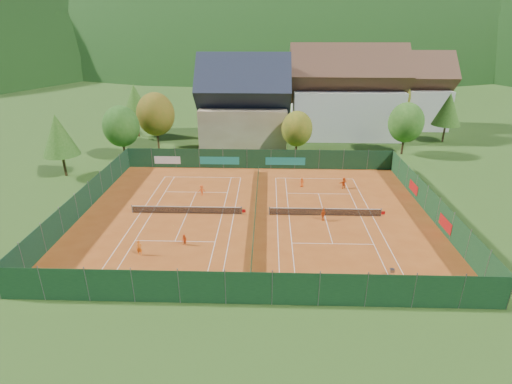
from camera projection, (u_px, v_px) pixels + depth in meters
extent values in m
plane|color=#2A4D18|center=(255.00, 215.00, 46.28)|extent=(600.00, 600.00, 0.00)
cube|color=#A04717|center=(255.00, 215.00, 46.27)|extent=(40.00, 32.00, 0.01)
cube|color=white|center=(203.00, 177.00, 57.43)|extent=(10.97, 0.06, 0.00)
cube|color=white|center=(162.00, 272.00, 35.56)|extent=(10.97, 0.06, 0.00)
cube|color=white|center=(140.00, 213.00, 46.66)|extent=(0.06, 23.77, 0.00)
cube|color=white|center=(234.00, 214.00, 46.34)|extent=(0.06, 23.77, 0.00)
cube|color=white|center=(152.00, 213.00, 46.62)|extent=(0.06, 23.77, 0.00)
cube|color=white|center=(222.00, 214.00, 46.38)|extent=(0.06, 23.77, 0.00)
cube|color=white|center=(196.00, 192.00, 52.39)|extent=(8.23, 0.06, 0.00)
cube|color=white|center=(175.00, 241.00, 40.61)|extent=(8.23, 0.06, 0.00)
cube|color=white|center=(187.00, 214.00, 46.50)|extent=(0.06, 12.80, 0.00)
cube|color=white|center=(314.00, 178.00, 56.96)|extent=(10.97, 0.06, 0.00)
cube|color=white|center=(342.00, 275.00, 35.10)|extent=(10.97, 0.06, 0.00)
cube|color=white|center=(277.00, 215.00, 46.19)|extent=(0.06, 23.77, 0.00)
cube|color=white|center=(372.00, 216.00, 45.87)|extent=(0.06, 23.77, 0.00)
cube|color=white|center=(289.00, 215.00, 46.15)|extent=(0.06, 23.77, 0.00)
cube|color=white|center=(360.00, 216.00, 45.91)|extent=(0.06, 23.77, 0.00)
cube|color=white|center=(318.00, 194.00, 51.92)|extent=(8.23, 0.06, 0.00)
cube|color=white|center=(333.00, 244.00, 40.14)|extent=(8.23, 0.06, 0.00)
cube|color=white|center=(325.00, 215.00, 46.03)|extent=(0.06, 12.80, 0.00)
cylinder|color=#59595B|center=(132.00, 209.00, 46.49)|extent=(0.10, 0.10, 1.02)
cylinder|color=#59595B|center=(242.00, 210.00, 46.12)|extent=(0.10, 0.10, 1.02)
cube|color=black|center=(187.00, 210.00, 46.32)|extent=(12.80, 0.02, 0.86)
cube|color=white|center=(186.00, 207.00, 46.15)|extent=(12.80, 0.04, 0.06)
cube|color=red|center=(244.00, 211.00, 46.13)|extent=(0.40, 0.04, 0.40)
cylinder|color=#59595B|center=(269.00, 211.00, 46.02)|extent=(0.10, 0.10, 1.02)
cylinder|color=#59595B|center=(381.00, 212.00, 45.65)|extent=(0.10, 0.10, 1.02)
cube|color=black|center=(325.00, 212.00, 45.85)|extent=(12.80, 0.02, 0.86)
cube|color=white|center=(325.00, 209.00, 45.69)|extent=(12.80, 0.04, 0.06)
cube|color=red|center=(383.00, 213.00, 45.66)|extent=(0.40, 0.04, 0.40)
cube|color=#14391E|center=(255.00, 211.00, 46.07)|extent=(0.03, 28.80, 1.00)
cube|color=#14371E|center=(259.00, 159.00, 60.40)|extent=(40.00, 0.04, 3.00)
cube|color=teal|center=(220.00, 161.00, 60.64)|extent=(6.00, 0.03, 1.20)
cube|color=teal|center=(285.00, 161.00, 60.35)|extent=(6.00, 0.03, 1.20)
cube|color=silver|center=(167.00, 160.00, 60.87)|extent=(4.00, 0.03, 1.20)
cube|color=#14371B|center=(249.00, 288.00, 30.96)|extent=(40.00, 0.04, 3.00)
cube|color=#143721|center=(83.00, 201.00, 46.27)|extent=(0.04, 32.00, 3.00)
cube|color=#153C1D|center=(432.00, 205.00, 45.10)|extent=(0.04, 32.00, 3.00)
cube|color=#B21414|center=(445.00, 224.00, 41.54)|extent=(0.03, 3.00, 1.20)
cube|color=#B21414|center=(413.00, 187.00, 50.73)|extent=(0.03, 3.00, 1.20)
cube|color=beige|center=(244.00, 124.00, 72.59)|extent=(15.00, 12.00, 7.00)
cube|color=#1E2333|center=(244.00, 88.00, 70.05)|extent=(16.20, 12.00, 12.00)
cube|color=silver|center=(344.00, 113.00, 77.16)|extent=(20.00, 11.00, 9.00)
cube|color=brown|center=(347.00, 74.00, 74.33)|extent=(21.60, 11.00, 11.00)
cube|color=silver|center=(404.00, 108.00, 84.30)|extent=(16.00, 10.00, 8.00)
cube|color=brown|center=(409.00, 76.00, 81.76)|extent=(17.28, 10.00, 10.00)
cylinder|color=#483319|center=(124.00, 150.00, 64.76)|extent=(0.36, 0.36, 2.80)
ellipsoid|color=#275C1A|center=(121.00, 126.00, 63.20)|extent=(5.72, 5.72, 6.58)
cylinder|color=#4B341B|center=(158.00, 140.00, 70.10)|extent=(0.36, 0.36, 3.15)
ellipsoid|color=brown|center=(156.00, 114.00, 68.34)|extent=(6.44, 6.44, 7.40)
cylinder|color=#4E361B|center=(138.00, 127.00, 77.57)|extent=(0.36, 0.36, 3.50)
cone|color=#2E5E1A|center=(135.00, 102.00, 75.61)|extent=(5.60, 5.60, 6.50)
cylinder|color=#482F19|center=(296.00, 150.00, 65.85)|extent=(0.36, 0.36, 2.45)
ellipsoid|color=olive|center=(297.00, 129.00, 64.48)|extent=(5.01, 5.01, 5.76)
cylinder|color=#402A16|center=(403.00, 146.00, 67.10)|extent=(0.36, 0.36, 2.80)
ellipsoid|color=#2E611B|center=(406.00, 123.00, 65.53)|extent=(5.72, 5.72, 6.58)
cylinder|color=#4D341B|center=(444.00, 133.00, 74.10)|extent=(0.36, 0.36, 3.15)
cone|color=#2F5E1A|center=(448.00, 109.00, 72.34)|extent=(5.04, 5.04, 5.85)
cylinder|color=#412E17|center=(64.00, 165.00, 57.51)|extent=(0.36, 0.36, 3.15)
cone|color=#2E5E1B|center=(58.00, 135.00, 55.75)|extent=(5.04, 5.04, 5.85)
cylinder|color=#4A341A|center=(389.00, 122.00, 81.62)|extent=(0.36, 0.36, 3.50)
ellipsoid|color=olive|center=(392.00, 98.00, 79.67)|extent=(7.15, 7.15, 8.22)
ellipsoid|color=black|center=(279.00, 103.00, 338.52)|extent=(440.00, 440.00, 242.00)
cylinder|color=slate|center=(391.00, 273.00, 34.77)|extent=(0.02, 0.02, 0.80)
cylinder|color=slate|center=(394.00, 273.00, 34.76)|extent=(0.02, 0.02, 0.80)
cylinder|color=slate|center=(390.00, 271.00, 35.04)|extent=(0.02, 0.02, 0.80)
cylinder|color=slate|center=(393.00, 271.00, 35.04)|extent=(0.02, 0.02, 0.80)
cube|color=slate|center=(392.00, 271.00, 34.84)|extent=(0.34, 0.34, 0.30)
ellipsoid|color=#CCD833|center=(392.00, 270.00, 34.83)|extent=(0.28, 0.28, 0.16)
sphere|color=#CCD833|center=(173.00, 226.00, 43.64)|extent=(0.07, 0.07, 0.07)
sphere|color=#CCD833|center=(313.00, 275.00, 35.19)|extent=(0.07, 0.07, 0.07)
imported|color=orange|center=(139.00, 248.00, 37.93)|extent=(0.58, 0.40, 1.53)
imported|color=#DD4613|center=(184.00, 240.00, 39.65)|extent=(0.73, 0.68, 1.19)
imported|color=#F84F16|center=(202.00, 190.00, 51.19)|extent=(0.99, 0.70, 1.39)
imported|color=#D24F12|center=(323.00, 214.00, 44.65)|extent=(0.85, 0.90, 1.49)
imported|color=#FD5916|center=(302.00, 182.00, 53.87)|extent=(0.70, 0.56, 1.26)
imported|color=#DC5213|center=(344.00, 183.00, 53.35)|extent=(1.44, 1.23, 1.56)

